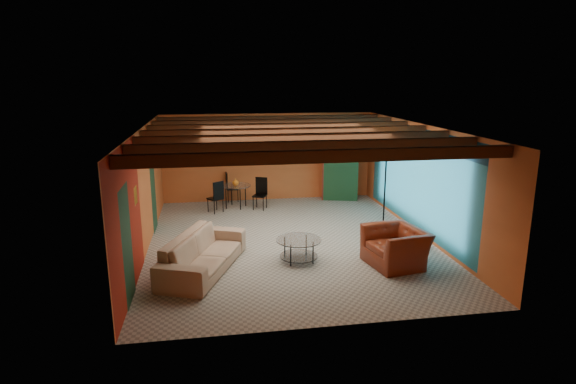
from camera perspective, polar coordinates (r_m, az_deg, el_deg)
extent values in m
cube|color=#9C978B|center=(11.31, 0.17, -5.91)|extent=(6.50, 8.00, 0.01)
cube|color=silver|center=(10.71, 0.18, 7.83)|extent=(6.50, 8.00, 0.01)
cube|color=#D16430|center=(14.82, -2.40, 4.21)|extent=(6.50, 0.02, 2.70)
cube|color=maroon|center=(10.89, -16.95, 0.11)|extent=(0.02, 8.00, 2.70)
cube|color=teal|center=(11.90, 15.80, 1.32)|extent=(0.02, 8.00, 2.70)
imported|color=tan|center=(9.72, -10.14, -7.19)|extent=(1.86, 2.72, 0.74)
imported|color=maroon|center=(10.06, 12.81, -6.46)|extent=(1.25, 1.37, 0.78)
cube|color=maroon|center=(15.03, 6.12, 2.54)|extent=(1.12, 0.75, 1.80)
cube|color=black|center=(14.65, -5.91, 5.23)|extent=(1.05, 0.03, 0.65)
imported|color=#26661E|center=(14.85, 6.23, 6.88)|extent=(0.48, 0.42, 0.49)
imported|color=orange|center=(13.99, -6.36, 2.26)|extent=(0.25, 0.25, 0.20)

